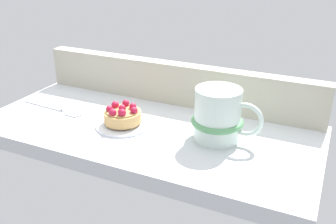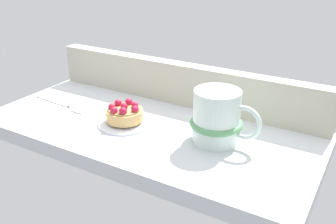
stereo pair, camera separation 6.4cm
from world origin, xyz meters
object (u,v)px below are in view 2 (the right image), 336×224
(raspberry_tart, at_px, (124,113))
(coffee_mug, at_px, (217,118))
(dessert_fork, at_px, (60,103))
(dessert_plate, at_px, (125,122))

(raspberry_tart, xyz_separation_m, coffee_mug, (0.20, 0.03, 0.02))
(raspberry_tart, bearing_deg, coffee_mug, 8.03)
(dessert_fork, bearing_deg, dessert_plate, -2.03)
(dessert_plate, relative_size, coffee_mug, 0.82)
(dessert_plate, relative_size, raspberry_tart, 1.47)
(dessert_plate, distance_m, dessert_fork, 0.19)
(dessert_plate, distance_m, coffee_mug, 0.20)
(coffee_mug, bearing_deg, dessert_plate, -172.05)
(dessert_plate, relative_size, dessert_fork, 0.65)
(raspberry_tart, distance_m, dessert_fork, 0.19)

